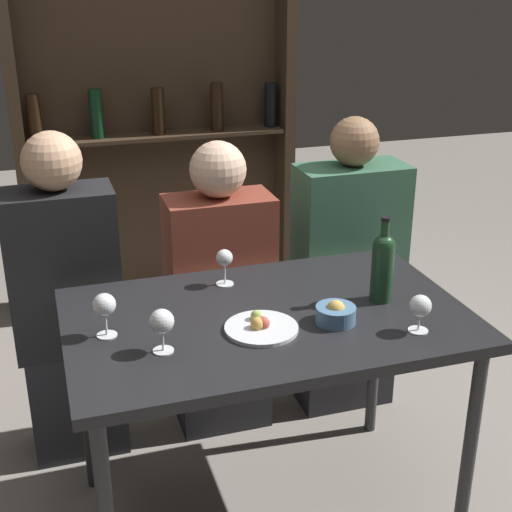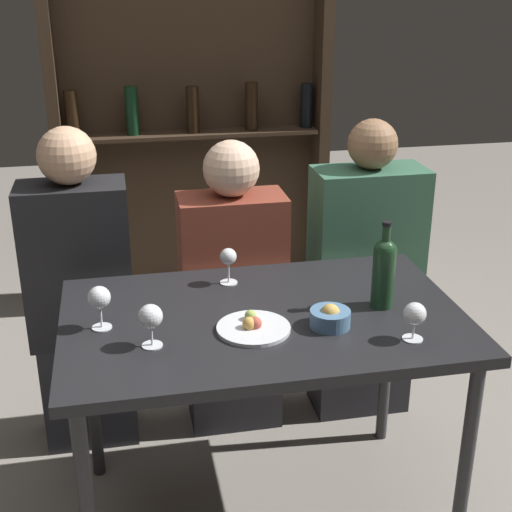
{
  "view_description": "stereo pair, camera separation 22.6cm",
  "coord_description": "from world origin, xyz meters",
  "views": [
    {
      "loc": [
        -0.63,
        -1.88,
        1.78
      ],
      "look_at": [
        0.0,
        0.12,
        0.92
      ],
      "focal_mm": 50.0,
      "sensor_mm": 36.0,
      "label": 1
    },
    {
      "loc": [
        -0.41,
        -1.93,
        1.78
      ],
      "look_at": [
        0.0,
        0.12,
        0.92
      ],
      "focal_mm": 50.0,
      "sensor_mm": 36.0,
      "label": 2
    }
  ],
  "objects": [
    {
      "name": "wine_glass_2",
      "position": [
        -0.07,
        0.26,
        0.87
      ],
      "size": [
        0.06,
        0.06,
        0.13
      ],
      "color": "silver",
      "rests_on": "dining_table"
    },
    {
      "name": "ground_plane",
      "position": [
        0.0,
        0.0,
        0.0
      ],
      "size": [
        10.0,
        10.0,
        0.0
      ],
      "primitive_type": "plane",
      "color": "gray"
    },
    {
      "name": "wine_glass_0",
      "position": [
        0.39,
        -0.24,
        0.85
      ],
      "size": [
        0.07,
        0.07,
        0.12
      ],
      "color": "silver",
      "rests_on": "dining_table"
    },
    {
      "name": "food_plate_0",
      "position": [
        -0.05,
        -0.09,
        0.79
      ],
      "size": [
        0.22,
        0.22,
        0.05
      ],
      "color": "silver",
      "rests_on": "dining_table"
    },
    {
      "name": "seated_person_right",
      "position": [
        0.54,
        0.58,
        0.58
      ],
      "size": [
        0.44,
        0.22,
        1.25
      ],
      "color": "#26262B",
      "rests_on": "ground_plane"
    },
    {
      "name": "seated_person_left",
      "position": [
        -0.58,
        0.58,
        0.6
      ],
      "size": [
        0.39,
        0.22,
        1.27
      ],
      "color": "#26262B",
      "rests_on": "ground_plane"
    },
    {
      "name": "wine_rack_wall",
      "position": [
        -0.0,
        1.85,
        1.13
      ],
      "size": [
        1.46,
        0.21,
        2.22
      ],
      "color": "#38281C",
      "rests_on": "ground_plane"
    },
    {
      "name": "wine_glass_3",
      "position": [
        -0.35,
        -0.13,
        0.87
      ],
      "size": [
        0.07,
        0.07,
        0.13
      ],
      "color": "silver",
      "rests_on": "dining_table"
    },
    {
      "name": "wine_glass_1",
      "position": [
        -0.49,
        0.01,
        0.87
      ],
      "size": [
        0.07,
        0.07,
        0.14
      ],
      "color": "silver",
      "rests_on": "dining_table"
    },
    {
      "name": "dining_table",
      "position": [
        0.0,
        0.0,
        0.7
      ],
      "size": [
        1.24,
        0.78,
        0.77
      ],
      "color": "black",
      "rests_on": "ground_plane"
    },
    {
      "name": "snack_bowl",
      "position": [
        0.18,
        -0.11,
        0.8
      ],
      "size": [
        0.12,
        0.12,
        0.07
      ],
      "color": "#4C7299",
      "rests_on": "dining_table"
    },
    {
      "name": "seated_person_center",
      "position": [
        -0.0,
        0.58,
        0.56
      ],
      "size": [
        0.41,
        0.22,
        1.19
      ],
      "color": "#26262B",
      "rests_on": "ground_plane"
    },
    {
      "name": "wine_bottle",
      "position": [
        0.38,
        -0.01,
        0.9
      ],
      "size": [
        0.07,
        0.07,
        0.28
      ],
      "color": "#19381E",
      "rests_on": "dining_table"
    }
  ]
}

